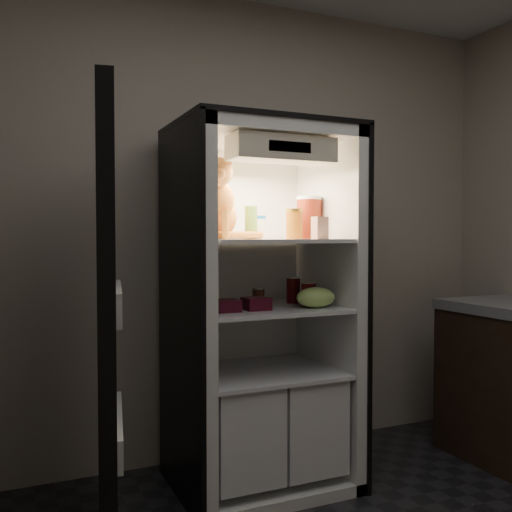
{
  "coord_description": "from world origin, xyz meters",
  "views": [
    {
      "loc": [
        -1.23,
        -1.35,
        1.3
      ],
      "look_at": [
        -0.04,
        1.32,
        1.2
      ],
      "focal_mm": 40.0,
      "sensor_mm": 36.0,
      "label": 1
    }
  ],
  "objects_px": {
    "soda_can_b": "(310,293)",
    "mayo_tub": "(258,227)",
    "cream_carton": "(320,228)",
    "soda_can_a": "(293,290)",
    "berry_box_right": "(256,304)",
    "refrigerator": "(258,333)",
    "condiment_jar": "(258,296)",
    "tabby_cat": "(216,207)",
    "soda_can_c": "(307,294)",
    "parmesan_shaker": "(251,222)",
    "berry_box_left": "(227,306)",
    "grape_bag": "(316,297)",
    "salsa_jar": "(294,224)",
    "pepper_jar": "(309,218)"
  },
  "relations": [
    {
      "from": "soda_can_b",
      "to": "condiment_jar",
      "type": "distance_m",
      "value": 0.28
    },
    {
      "from": "mayo_tub",
      "to": "pepper_jar",
      "type": "bearing_deg",
      "value": -23.91
    },
    {
      "from": "condiment_jar",
      "to": "soda_can_a",
      "type": "bearing_deg",
      "value": -4.73
    },
    {
      "from": "parmesan_shaker",
      "to": "pepper_jar",
      "type": "xyz_separation_m",
      "value": [
        0.34,
        -0.01,
        0.03
      ]
    },
    {
      "from": "tabby_cat",
      "to": "parmesan_shaker",
      "type": "relative_size",
      "value": 2.56
    },
    {
      "from": "tabby_cat",
      "to": "soda_can_a",
      "type": "height_order",
      "value": "tabby_cat"
    },
    {
      "from": "pepper_jar",
      "to": "cream_carton",
      "type": "distance_m",
      "value": 0.24
    },
    {
      "from": "soda_can_b",
      "to": "grape_bag",
      "type": "height_order",
      "value": "soda_can_b"
    },
    {
      "from": "grape_bag",
      "to": "berry_box_left",
      "type": "relative_size",
      "value": 1.81
    },
    {
      "from": "mayo_tub",
      "to": "cream_carton",
      "type": "bearing_deg",
      "value": -60.66
    },
    {
      "from": "cream_carton",
      "to": "soda_can_a",
      "type": "bearing_deg",
      "value": 93.24
    },
    {
      "from": "tabby_cat",
      "to": "pepper_jar",
      "type": "height_order",
      "value": "tabby_cat"
    },
    {
      "from": "pepper_jar",
      "to": "cream_carton",
      "type": "relative_size",
      "value": 2.05
    },
    {
      "from": "salsa_jar",
      "to": "berry_box_left",
      "type": "bearing_deg",
      "value": -169.97
    },
    {
      "from": "pepper_jar",
      "to": "soda_can_a",
      "type": "bearing_deg",
      "value": 159.11
    },
    {
      "from": "cream_carton",
      "to": "berry_box_right",
      "type": "distance_m",
      "value": 0.5
    },
    {
      "from": "tabby_cat",
      "to": "soda_can_b",
      "type": "distance_m",
      "value": 0.68
    },
    {
      "from": "berry_box_right",
      "to": "refrigerator",
      "type": "bearing_deg",
      "value": 62.67
    },
    {
      "from": "tabby_cat",
      "to": "parmesan_shaker",
      "type": "bearing_deg",
      "value": 8.93
    },
    {
      "from": "mayo_tub",
      "to": "berry_box_right",
      "type": "distance_m",
      "value": 0.48
    },
    {
      "from": "parmesan_shaker",
      "to": "pepper_jar",
      "type": "relative_size",
      "value": 0.74
    },
    {
      "from": "cream_carton",
      "to": "soda_can_a",
      "type": "height_order",
      "value": "cream_carton"
    },
    {
      "from": "parmesan_shaker",
      "to": "soda_can_a",
      "type": "distance_m",
      "value": 0.45
    },
    {
      "from": "soda_can_a",
      "to": "soda_can_c",
      "type": "height_order",
      "value": "soda_can_a"
    },
    {
      "from": "tabby_cat",
      "to": "soda_can_c",
      "type": "bearing_deg",
      "value": -1.53
    },
    {
      "from": "mayo_tub",
      "to": "soda_can_b",
      "type": "bearing_deg",
      "value": -38.35
    },
    {
      "from": "soda_can_b",
      "to": "mayo_tub",
      "type": "bearing_deg",
      "value": 141.65
    },
    {
      "from": "salsa_jar",
      "to": "berry_box_right",
      "type": "xyz_separation_m",
      "value": [
        -0.25,
        -0.07,
        -0.4
      ]
    },
    {
      "from": "mayo_tub",
      "to": "grape_bag",
      "type": "height_order",
      "value": "mayo_tub"
    },
    {
      "from": "condiment_jar",
      "to": "salsa_jar",
      "type": "bearing_deg",
      "value": -42.92
    },
    {
      "from": "refrigerator",
      "to": "soda_can_b",
      "type": "relative_size",
      "value": 16.08
    },
    {
      "from": "parmesan_shaker",
      "to": "berry_box_right",
      "type": "bearing_deg",
      "value": -105.05
    },
    {
      "from": "soda_can_b",
      "to": "soda_can_c",
      "type": "distance_m",
      "value": 0.05
    },
    {
      "from": "soda_can_c",
      "to": "berry_box_right",
      "type": "relative_size",
      "value": 0.99
    },
    {
      "from": "mayo_tub",
      "to": "cream_carton",
      "type": "distance_m",
      "value": 0.39
    },
    {
      "from": "mayo_tub",
      "to": "soda_can_a",
      "type": "relative_size",
      "value": 0.9
    },
    {
      "from": "refrigerator",
      "to": "pepper_jar",
      "type": "bearing_deg",
      "value": -2.44
    },
    {
      "from": "soda_can_b",
      "to": "berry_box_right",
      "type": "relative_size",
      "value": 0.97
    },
    {
      "from": "condiment_jar",
      "to": "berry_box_left",
      "type": "bearing_deg",
      "value": -141.74
    },
    {
      "from": "salsa_jar",
      "to": "soda_can_b",
      "type": "relative_size",
      "value": 1.34
    },
    {
      "from": "mayo_tub",
      "to": "salsa_jar",
      "type": "xyz_separation_m",
      "value": [
        0.12,
        -0.2,
        0.02
      ]
    },
    {
      "from": "soda_can_b",
      "to": "berry_box_left",
      "type": "relative_size",
      "value": 1.02
    },
    {
      "from": "soda_can_c",
      "to": "grape_bag",
      "type": "height_order",
      "value": "soda_can_c"
    },
    {
      "from": "condiment_jar",
      "to": "cream_carton",
      "type": "bearing_deg",
      "value": -51.69
    },
    {
      "from": "cream_carton",
      "to": "mayo_tub",
      "type": "bearing_deg",
      "value": 119.34
    },
    {
      "from": "refrigerator",
      "to": "soda_can_a",
      "type": "height_order",
      "value": "refrigerator"
    },
    {
      "from": "mayo_tub",
      "to": "pepper_jar",
      "type": "height_order",
      "value": "pepper_jar"
    },
    {
      "from": "berry_box_left",
      "to": "soda_can_c",
      "type": "bearing_deg",
      "value": 6.83
    },
    {
      "from": "refrigerator",
      "to": "soda_can_a",
      "type": "relative_size",
      "value": 13.57
    },
    {
      "from": "refrigerator",
      "to": "parmesan_shaker",
      "type": "xyz_separation_m",
      "value": [
        -0.04,
        0.0,
        0.58
      ]
    }
  ]
}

